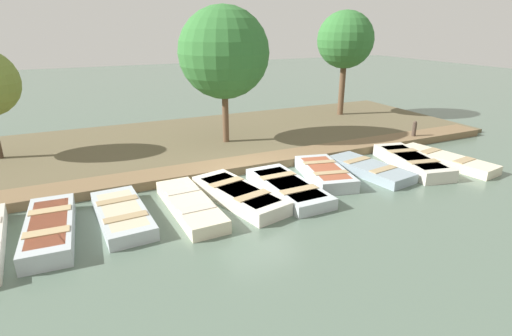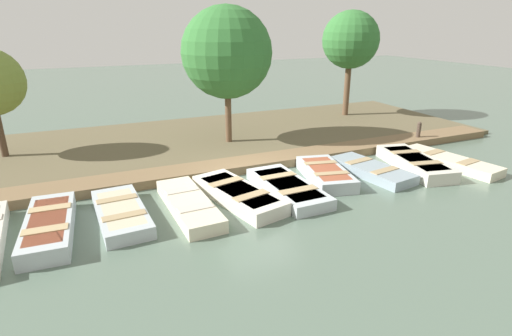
{
  "view_description": "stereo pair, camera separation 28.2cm",
  "coord_description": "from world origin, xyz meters",
  "px_view_note": "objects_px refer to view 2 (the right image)",
  "views": [
    {
      "loc": [
        10.74,
        -5.04,
        4.78
      ],
      "look_at": [
        0.5,
        -0.23,
        0.65
      ],
      "focal_mm": 28.0,
      "sensor_mm": 36.0,
      "label": 1
    },
    {
      "loc": [
        10.86,
        -4.79,
        4.78
      ],
      "look_at": [
        0.5,
        -0.23,
        0.65
      ],
      "focal_mm": 28.0,
      "sensor_mm": 36.0,
      "label": 2
    }
  ],
  "objects_px": {
    "rowboat_2": "(121,213)",
    "rowboat_3": "(189,204)",
    "rowboat_9": "(450,161)",
    "rowboat_7": "(371,170)",
    "rowboat_1": "(49,226)",
    "rowboat_8": "(414,163)",
    "mooring_post_far": "(418,133)",
    "rowboat_4": "(238,194)",
    "park_tree_center": "(351,40)",
    "park_tree_left": "(227,53)",
    "rowboat_5": "(287,188)",
    "rowboat_6": "(325,174)"
  },
  "relations": [
    {
      "from": "rowboat_6",
      "to": "rowboat_7",
      "type": "height_order",
      "value": "rowboat_6"
    },
    {
      "from": "park_tree_center",
      "to": "rowboat_5",
      "type": "bearing_deg",
      "value": -44.53
    },
    {
      "from": "park_tree_left",
      "to": "park_tree_center",
      "type": "xyz_separation_m",
      "value": [
        -2.28,
        7.41,
        0.26
      ]
    },
    {
      "from": "rowboat_1",
      "to": "rowboat_8",
      "type": "relative_size",
      "value": 0.93
    },
    {
      "from": "park_tree_left",
      "to": "rowboat_2",
      "type": "bearing_deg",
      "value": -43.28
    },
    {
      "from": "mooring_post_far",
      "to": "park_tree_left",
      "type": "bearing_deg",
      "value": -111.98
    },
    {
      "from": "rowboat_2",
      "to": "park_tree_center",
      "type": "bearing_deg",
      "value": 117.89
    },
    {
      "from": "rowboat_2",
      "to": "rowboat_3",
      "type": "relative_size",
      "value": 0.89
    },
    {
      "from": "rowboat_2",
      "to": "park_tree_left",
      "type": "relative_size",
      "value": 0.54
    },
    {
      "from": "rowboat_7",
      "to": "rowboat_9",
      "type": "xyz_separation_m",
      "value": [
        0.39,
        3.14,
        -0.0
      ]
    },
    {
      "from": "rowboat_1",
      "to": "mooring_post_far",
      "type": "relative_size",
      "value": 3.39
    },
    {
      "from": "rowboat_5",
      "to": "mooring_post_far",
      "type": "bearing_deg",
      "value": 106.7
    },
    {
      "from": "rowboat_2",
      "to": "rowboat_3",
      "type": "xyz_separation_m",
      "value": [
        0.2,
        1.73,
        0.0
      ]
    },
    {
      "from": "rowboat_8",
      "to": "park_tree_left",
      "type": "height_order",
      "value": "park_tree_left"
    },
    {
      "from": "rowboat_5",
      "to": "park_tree_left",
      "type": "relative_size",
      "value": 0.59
    },
    {
      "from": "rowboat_1",
      "to": "park_tree_center",
      "type": "xyz_separation_m",
      "value": [
        -7.53,
        13.89,
        3.73
      ]
    },
    {
      "from": "rowboat_1",
      "to": "rowboat_2",
      "type": "bearing_deg",
      "value": 97.11
    },
    {
      "from": "rowboat_8",
      "to": "rowboat_1",
      "type": "bearing_deg",
      "value": -78.41
    },
    {
      "from": "rowboat_3",
      "to": "park_tree_center",
      "type": "relative_size",
      "value": 0.61
    },
    {
      "from": "rowboat_5",
      "to": "rowboat_3",
      "type": "bearing_deg",
      "value": -92.15
    },
    {
      "from": "rowboat_7",
      "to": "rowboat_9",
      "type": "relative_size",
      "value": 0.87
    },
    {
      "from": "rowboat_9",
      "to": "mooring_post_far",
      "type": "xyz_separation_m",
      "value": [
        -2.56,
        1.02,
        0.3
      ]
    },
    {
      "from": "rowboat_3",
      "to": "rowboat_9",
      "type": "height_order",
      "value": "rowboat_3"
    },
    {
      "from": "rowboat_9",
      "to": "mooring_post_far",
      "type": "distance_m",
      "value": 2.77
    },
    {
      "from": "rowboat_3",
      "to": "park_tree_center",
      "type": "height_order",
      "value": "park_tree_center"
    },
    {
      "from": "park_tree_left",
      "to": "rowboat_3",
      "type": "bearing_deg",
      "value": -30.16
    },
    {
      "from": "rowboat_4",
      "to": "mooring_post_far",
      "type": "bearing_deg",
      "value": 91.27
    },
    {
      "from": "rowboat_4",
      "to": "rowboat_7",
      "type": "xyz_separation_m",
      "value": [
        -0.18,
        4.83,
        -0.03
      ]
    },
    {
      "from": "rowboat_6",
      "to": "park_tree_center",
      "type": "relative_size",
      "value": 0.53
    },
    {
      "from": "rowboat_3",
      "to": "mooring_post_far",
      "type": "relative_size",
      "value": 3.57
    },
    {
      "from": "rowboat_1",
      "to": "rowboat_5",
      "type": "xyz_separation_m",
      "value": [
        0.12,
        6.36,
        -0.04
      ]
    },
    {
      "from": "rowboat_9",
      "to": "rowboat_7",
      "type": "bearing_deg",
      "value": -106.56
    },
    {
      "from": "rowboat_1",
      "to": "rowboat_6",
      "type": "bearing_deg",
      "value": 95.25
    },
    {
      "from": "rowboat_1",
      "to": "rowboat_2",
      "type": "xyz_separation_m",
      "value": [
        -0.13,
        1.66,
        -0.04
      ]
    },
    {
      "from": "rowboat_5",
      "to": "rowboat_1",
      "type": "bearing_deg",
      "value": -92.39
    },
    {
      "from": "rowboat_3",
      "to": "rowboat_8",
      "type": "distance_m",
      "value": 8.0
    },
    {
      "from": "rowboat_6",
      "to": "park_tree_left",
      "type": "bearing_deg",
      "value": -149.88
    },
    {
      "from": "rowboat_1",
      "to": "rowboat_8",
      "type": "height_order",
      "value": "rowboat_8"
    },
    {
      "from": "rowboat_2",
      "to": "rowboat_7",
      "type": "distance_m",
      "value": 7.99
    },
    {
      "from": "rowboat_4",
      "to": "mooring_post_far",
      "type": "relative_size",
      "value": 3.69
    },
    {
      "from": "rowboat_1",
      "to": "rowboat_9",
      "type": "distance_m",
      "value": 12.79
    },
    {
      "from": "rowboat_5",
      "to": "rowboat_9",
      "type": "distance_m",
      "value": 6.42
    },
    {
      "from": "rowboat_6",
      "to": "park_tree_center",
      "type": "bearing_deg",
      "value": 153.53
    },
    {
      "from": "rowboat_2",
      "to": "mooring_post_far",
      "type": "bearing_deg",
      "value": 96.83
    },
    {
      "from": "rowboat_4",
      "to": "rowboat_6",
      "type": "height_order",
      "value": "rowboat_6"
    },
    {
      "from": "rowboat_1",
      "to": "rowboat_7",
      "type": "height_order",
      "value": "rowboat_1"
    },
    {
      "from": "rowboat_7",
      "to": "mooring_post_far",
      "type": "relative_size",
      "value": 3.31
    },
    {
      "from": "rowboat_7",
      "to": "park_tree_left",
      "type": "distance_m",
      "value": 6.97
    },
    {
      "from": "rowboat_1",
      "to": "rowboat_3",
      "type": "height_order",
      "value": "rowboat_1"
    },
    {
      "from": "rowboat_7",
      "to": "park_tree_center",
      "type": "bearing_deg",
      "value": 141.24
    }
  ]
}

